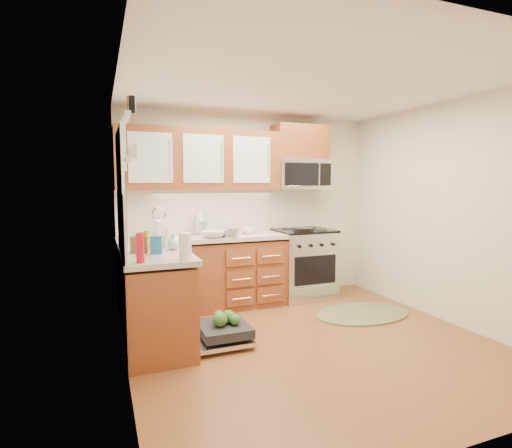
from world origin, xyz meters
name	(u,v)px	position (x,y,z in m)	size (l,w,h in m)	color
floor	(311,342)	(0.00, 0.00, 0.00)	(3.50, 3.50, 0.00)	brown
ceiling	(315,85)	(0.00, 0.00, 2.50)	(3.50, 3.50, 0.00)	white
wall_back	(250,207)	(0.00, 1.75, 1.25)	(3.50, 0.04, 2.50)	beige
wall_front	(467,243)	(0.00, -1.75, 1.25)	(3.50, 0.04, 2.50)	beige
wall_left	(123,224)	(-1.75, 0.00, 1.25)	(0.04, 3.50, 2.50)	beige
wall_right	(449,213)	(1.75, 0.00, 1.25)	(0.04, 3.50, 2.50)	beige
base_cabinet_back	(204,275)	(-0.73, 1.45, 0.42)	(2.05, 0.60, 0.85)	maroon
base_cabinet_left	(155,302)	(-1.45, 0.52, 0.42)	(0.60, 1.25, 0.85)	maroon
countertop_back	(204,238)	(-0.72, 1.44, 0.90)	(2.07, 0.64, 0.05)	#A29D94
countertop_left	(155,254)	(-1.44, 0.53, 0.90)	(0.64, 1.27, 0.05)	#A29D94
backsplash_back	(198,212)	(-0.73, 1.74, 1.21)	(2.05, 0.02, 0.57)	beige
backsplash_left	(121,223)	(-1.74, 0.52, 1.21)	(0.02, 1.25, 0.57)	beige
upper_cabinets	(200,160)	(-0.73, 1.57, 1.88)	(2.05, 0.35, 0.75)	maroon
cabinet_over_mw	(300,143)	(0.68, 1.57, 2.13)	(0.76, 0.35, 0.47)	maroon
range	(304,264)	(0.68, 1.43, 0.47)	(0.76, 0.64, 0.95)	silver
microwave	(301,175)	(0.68, 1.55, 1.70)	(0.76, 0.38, 0.40)	silver
sink	(161,249)	(-1.25, 1.42, 0.80)	(0.62, 0.50, 0.26)	white
dishwasher	(220,334)	(-0.86, 0.30, 0.10)	(0.70, 0.60, 0.20)	silver
window	(120,187)	(-1.74, 0.50, 1.55)	(0.03, 1.05, 1.05)	white
window_blind	(122,150)	(-1.71, 0.50, 1.88)	(0.02, 0.96, 0.40)	white
shelf_upper	(126,117)	(-1.72, -0.35, 2.05)	(0.04, 0.40, 0.03)	white
shelf_lower	(127,160)	(-1.72, -0.35, 1.75)	(0.04, 0.40, 0.03)	white
rug	(363,314)	(1.00, 0.51, 0.01)	(1.21, 0.79, 0.02)	#5A653A
skillet	(304,230)	(0.56, 1.21, 0.97)	(0.27, 0.27, 0.05)	black
stock_pot	(231,233)	(-0.44, 1.22, 0.98)	(0.19, 0.19, 0.11)	silver
cutting_board	(250,232)	(-0.07, 1.55, 0.93)	(0.25, 0.16, 0.02)	tan
canister	(204,228)	(-0.70, 1.55, 1.01)	(0.11, 0.11, 0.17)	silver
paper_towel_roll	(185,247)	(-1.25, -0.02, 1.04)	(0.11, 0.11, 0.23)	white
mustard_bottle	(147,241)	(-1.51, 0.52, 1.03)	(0.07, 0.07, 0.21)	yellow
red_bottle	(140,248)	(-1.62, 0.00, 1.05)	(0.07, 0.07, 0.25)	#AE0E22
wooden_box	(139,244)	(-1.58, 0.51, 1.00)	(0.15, 0.11, 0.15)	brown
blue_carton	(156,245)	(-1.44, 0.39, 1.01)	(0.11, 0.06, 0.17)	#21629E
bowl_a	(222,233)	(-0.49, 1.44, 0.96)	(0.26, 0.26, 0.06)	#999999
bowl_b	(213,234)	(-0.65, 1.25, 0.97)	(0.27, 0.27, 0.09)	#999999
cup	(249,231)	(-0.14, 1.41, 0.97)	(0.12, 0.12, 0.09)	#999999
soap_bottle_a	(200,222)	(-0.72, 1.64, 1.09)	(0.12, 0.12, 0.32)	#999999
soap_bottle_b	(167,239)	(-1.28, 0.75, 1.01)	(0.08, 0.08, 0.18)	#999999
soap_bottle_c	(173,242)	(-1.25, 0.57, 1.00)	(0.12, 0.12, 0.16)	#999999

